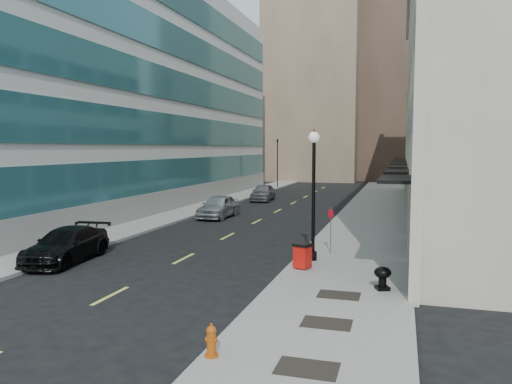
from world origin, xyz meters
The scene contains 21 objects.
ground centered at (0.00, 0.00, 0.00)m, with size 160.00×160.00×0.00m, color black.
sidewalk_right centered at (7.50, 20.00, 0.07)m, with size 5.00×80.00×0.15m, color gray.
sidewalk_left centered at (-6.50, 20.00, 0.07)m, with size 3.00×80.00×0.15m, color gray.
building_left centered at (-15.95, 27.00, 9.99)m, with size 16.14×46.00×20.00m.
skyline_tan_near centered at (-4.00, 68.00, 14.00)m, with size 14.00×18.00×28.00m, color #90765E.
skyline_brown centered at (8.00, 72.00, 17.00)m, with size 12.00×16.00×34.00m, color brown.
skyline_tan_far centered at (-14.00, 78.00, 11.00)m, with size 12.00×14.00×22.00m, color #90765E.
skyline_stone centered at (18.00, 66.00, 10.00)m, with size 10.00×14.00×20.00m, color #BDB7A0.
grate_near centered at (7.60, -2.00, 0.15)m, with size 1.40×1.00×0.01m, color black.
grate_mid centered at (7.60, 1.00, 0.15)m, with size 1.40×1.00×0.01m, color black.
grate_far centered at (7.60, 3.80, 0.15)m, with size 1.40×1.00×0.01m, color black.
road_centerline centered at (0.00, 17.00, 0.01)m, with size 0.15×68.20×0.01m.
traffic_signal centered at (-5.50, 48.00, 5.72)m, with size 0.66×0.66×6.98m.
car_black_pickup centered at (-4.80, 6.00, 0.75)m, with size 2.09×5.15×1.49m, color black.
car_silver_sedan centered at (-3.20, 21.00, 0.83)m, with size 1.96×4.86×1.66m, color #9B9FA3.
car_grey_sedan centered at (-3.20, 33.02, 0.80)m, with size 1.89×4.69×1.60m, color slate.
fire_hydrant centered at (5.30, -2.00, 0.54)m, with size 0.32×0.32×0.80m.
trash_bin centered at (5.71, 7.11, 0.71)m, with size 0.82×0.82×1.05m.
lamppost centered at (5.86, 8.73, 3.53)m, with size 0.48×0.48×5.75m.
sign_post centered at (6.40, 10.39, 1.58)m, with size 0.25×0.13×2.19m.
urn_planter centered at (8.97, 4.88, 0.64)m, with size 0.59×0.59×0.81m.
Camera 1 is at (9.54, -12.67, 5.10)m, focal length 35.00 mm.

